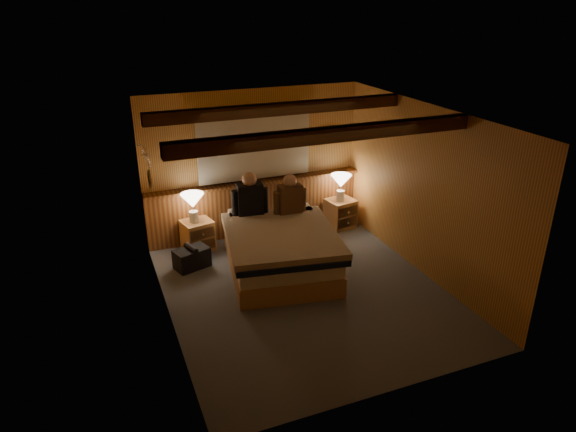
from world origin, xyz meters
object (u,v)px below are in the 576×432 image
lamp_right (341,183)px  duffel_bag (192,258)px  bed (280,249)px  person_left (250,197)px  person_right (290,197)px  nightstand_right (341,213)px  nightstand_left (198,235)px  lamp_left (193,202)px

lamp_right → duffel_bag: size_ratio=0.81×
bed → person_left: bearing=115.9°
lamp_right → person_right: 1.26m
nightstand_right → person_right: (-1.16, -0.53, 0.66)m
nightstand_right → bed: bearing=-155.7°
person_right → duffel_bag: bearing=-177.9°
nightstand_left → person_right: person_right is taller
lamp_left → person_right: (1.37, -0.56, 0.10)m
lamp_left → person_left: (0.79, -0.39, 0.12)m
lamp_right → person_left: person_left is taller
person_right → duffel_bag: person_right is taller
lamp_left → duffel_bag: (-0.17, -0.53, -0.66)m
nightstand_left → person_left: size_ratio=0.76×
bed → nightstand_left: bed is taller
nightstand_left → lamp_right: bearing=-13.3°
nightstand_left → lamp_right: (2.46, -0.06, 0.57)m
nightstand_left → person_right: bearing=-35.7°
bed → nightstand_right: (1.53, 1.07, -0.10)m
nightstand_right → person_right: person_right is taller
person_right → nightstand_left: bearing=159.7°
nightstand_right → duffel_bag: nightstand_right is taller
lamp_left → lamp_right: same height
person_left → bed: bearing=-67.0°
nightstand_left → lamp_right: 2.53m
person_left → person_right: 0.60m
nightstand_right → person_right: 1.44m
bed → nightstand_right: bed is taller
bed → person_left: person_left is taller
person_left → lamp_left: bearing=160.6°
nightstand_left → person_left: bearing=-40.5°
nightstand_left → duffel_bag: (-0.22, -0.55, -0.09)m
bed → person_right: bearing=65.2°
nightstand_left → lamp_left: 0.57m
bed → person_left: 0.95m
lamp_right → duffel_bag: bearing=-169.6°
bed → lamp_left: 1.56m
nightstand_left → duffel_bag: 0.59m
lamp_left → lamp_right: size_ratio=1.02×
nightstand_right → lamp_left: 2.59m
nightstand_right → person_left: bearing=-179.1°
nightstand_left → person_left: person_left is taller
bed → person_left: (-0.21, 0.72, 0.59)m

